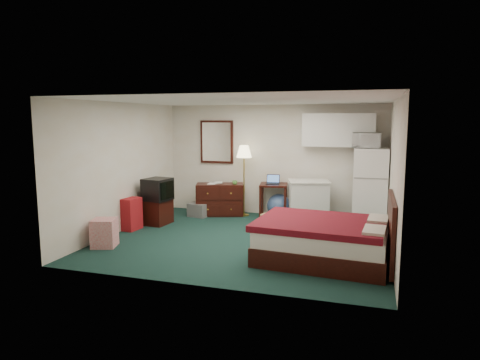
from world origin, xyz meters
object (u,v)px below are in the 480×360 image
(desk, at_px, (273,201))
(tv_stand, at_px, (156,212))
(floor_lamp, at_px, (244,181))
(fridge, at_px, (370,188))
(dresser, at_px, (220,199))
(suitcase, at_px, (132,214))
(kitchen_counter, at_px, (308,202))
(bed, at_px, (323,241))

(desk, xyz_separation_m, tv_stand, (-2.22, -1.30, -0.12))
(floor_lamp, distance_m, fridge, 2.73)
(dresser, height_order, fridge, fridge)
(desk, height_order, suitcase, desk)
(desk, xyz_separation_m, kitchen_counter, (0.81, -0.24, 0.05))
(bed, bearing_deg, desk, 122.11)
(desk, distance_m, tv_stand, 2.58)
(floor_lamp, relative_size, bed, 0.83)
(tv_stand, bearing_deg, fridge, 19.63)
(kitchen_counter, xyz_separation_m, tv_stand, (-3.03, -1.07, -0.18))
(bed, bearing_deg, tv_stand, 164.00)
(desk, distance_m, bed, 2.99)
(suitcase, bearing_deg, kitchen_counter, 33.46)
(bed, bearing_deg, suitcase, 173.23)
(floor_lamp, distance_m, tv_stand, 2.08)
(floor_lamp, bearing_deg, dresser, -168.62)
(dresser, bearing_deg, floor_lamp, -6.78)
(fridge, bearing_deg, desk, 171.28)
(kitchen_counter, bearing_deg, dresser, 161.50)
(desk, relative_size, bed, 0.39)
(dresser, relative_size, suitcase, 1.67)
(fridge, height_order, suitcase, fridge)
(tv_stand, distance_m, suitcase, 0.63)
(tv_stand, bearing_deg, bed, -14.88)
(dresser, relative_size, desk, 1.40)
(floor_lamp, bearing_deg, bed, -51.77)
(fridge, distance_m, tv_stand, 4.42)
(kitchen_counter, bearing_deg, fridge, -15.17)
(dresser, xyz_separation_m, tv_stand, (-0.99, -1.18, -0.11))
(floor_lamp, bearing_deg, suitcase, -133.36)
(floor_lamp, relative_size, tv_stand, 2.87)
(dresser, relative_size, fridge, 0.66)
(bed, distance_m, suitcase, 3.91)
(suitcase, bearing_deg, floor_lamp, 53.25)
(desk, bearing_deg, floor_lamp, 172.03)
(tv_stand, height_order, suitcase, suitcase)
(dresser, relative_size, kitchen_counter, 1.23)
(desk, relative_size, kitchen_counter, 0.87)
(dresser, xyz_separation_m, kitchen_counter, (2.04, -0.11, 0.07))
(dresser, relative_size, floor_lamp, 0.66)
(floor_lamp, distance_m, kitchen_counter, 1.55)
(desk, bearing_deg, bed, -71.65)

